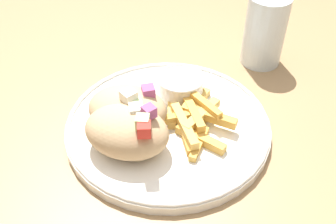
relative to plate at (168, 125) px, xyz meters
The scene contains 7 objects.
table 0.09m from the plate, 35.99° to the left, with size 1.19×1.19×0.74m.
plate is the anchor object (origin of this frame).
pita_sandwich_near 0.08m from the plate, 150.78° to the right, with size 0.14×0.13×0.07m.
pita_sandwich_far 0.06m from the plate, 168.57° to the left, with size 0.14×0.12×0.07m.
fries_pile 0.04m from the plate, 23.81° to the right, with size 0.12×0.14×0.03m.
sauce_ramekin 0.07m from the plate, 58.13° to the left, with size 0.07×0.07×0.04m.
water_glass 0.24m from the plate, 33.10° to the left, with size 0.07×0.07×0.12m.
Camera 1 is at (-0.11, -0.40, 1.14)m, focal length 42.00 mm.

